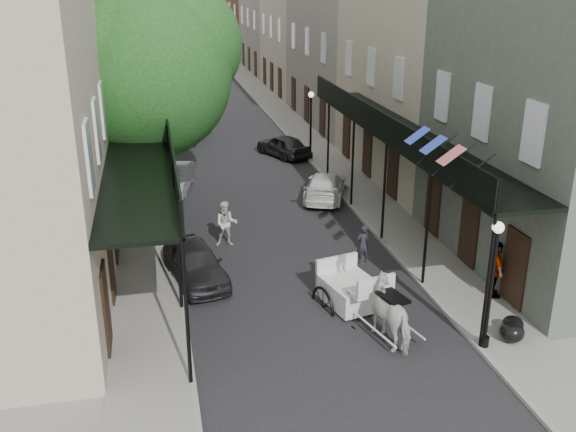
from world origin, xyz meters
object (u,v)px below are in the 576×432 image
tree_far (151,45)px  pedestrian_sidewalk_right (495,269)px  pedestrian_sidewalk_left (153,156)px  carriage (345,267)px  pedestrian_walking (226,224)px  car_left_far (184,130)px  lamppost_right_near (491,284)px  car_left_mid (175,178)px  tree_near (155,65)px  horse (394,313)px  car_right_near (325,186)px  car_right_far (283,146)px  car_left_near (195,263)px  lamppost_left (169,206)px  lamppost_right_far (311,124)px

tree_far → pedestrian_sidewalk_right: bearing=-66.9°
tree_far → pedestrian_sidewalk_left: 8.74m
carriage → tree_far: bearing=89.6°
pedestrian_walking → car_left_far: (-0.60, 17.19, -0.21)m
lamppost_right_near → car_left_mid: bearing=115.7°
tree_near → horse: (5.99, -11.18, -5.61)m
tree_near → pedestrian_sidewalk_left: tree_near is taller
carriage → pedestrian_walking: (-3.14, 5.16, -0.25)m
carriage → car_left_mid: (-4.74, 12.35, -0.50)m
car_right_near → horse: bearing=105.0°
horse → tree_near: bearing=-75.6°
pedestrian_sidewalk_right → car_right_far: 18.63m
car_left_near → car_right_far: bearing=56.1°
lamppost_right_near → pedestrian_sidewalk_left: size_ratio=2.11×
pedestrian_walking → car_left_mid: pedestrian_walking is taller
tree_far → car_right_near: tree_far is taller
lamppost_left → car_left_far: (1.50, 18.00, -1.37)m
car_left_mid → car_left_far: (1.00, 10.00, 0.05)m
car_left_near → car_right_near: bearing=36.7°
tree_near → car_left_far: tree_near is taller
pedestrian_sidewalk_right → car_right_near: (-2.64, 10.74, -0.46)m
car_left_far → tree_far: bearing=-166.5°
lamppost_right_near → lamppost_right_far: 20.00m
car_right_far → carriage: bearing=60.8°
horse → pedestrian_sidewalk_right: pedestrian_sidewalk_right is taller
carriage → pedestrian_sidewalk_right: carriage is taller
car_left_near → car_left_mid: bearing=79.5°
carriage → car_left_far: bearing=85.7°
tree_far → pedestrian_sidewalk_left: size_ratio=4.90×
lamppost_right_far → pedestrian_sidewalk_right: 17.48m
tree_near → lamppost_right_far: (8.30, 7.82, -4.44)m
car_left_near → car_left_mid: 10.00m
tree_far → car_left_near: (0.85, -20.18, -5.17)m
lamppost_right_near → pedestrian_sidewalk_left: (-8.66, 18.90, -1.05)m
lamppost_right_near → carriage: size_ratio=1.27×
lamppost_left → car_left_near: size_ratio=0.95×
pedestrian_sidewalk_left → pedestrian_sidewalk_right: 19.29m
pedestrian_walking → car_left_near: bearing=-109.6°
car_left_near → lamppost_right_near: bearing=-50.3°
tree_near → car_right_near: size_ratio=2.30×
carriage → car_left_near: size_ratio=0.75×
pedestrian_sidewalk_left → lamppost_right_far: bearing=164.1°
lamppost_right_far → pedestrian_sidewalk_left: bearing=-172.8°
lamppost_right_near → lamppost_left: 11.46m
horse → car_right_far: bearing=-106.5°
car_right_far → lamppost_right_far: bearing=120.0°
lamppost_left → lamppost_right_far: (8.20, 12.00, 0.00)m
lamppost_right_far → car_right_far: lamppost_right_far is taller
horse → pedestrian_walking: bearing=-77.9°
car_right_far → car_left_mid: bearing=14.4°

